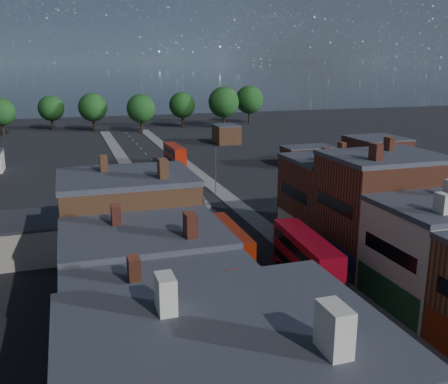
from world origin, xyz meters
TOP-DOWN VIEW (x-y plane):
  - pavement_west at (-6.50, 50.00)m, footprint 3.00×200.00m
  - pavement_east at (6.50, 50.00)m, footprint 3.00×200.00m
  - lamp_post_2 at (-5.20, 30.00)m, footprint 0.25×0.70m
  - lamp_post_3 at (5.20, 60.00)m, footprint 0.25×0.70m
  - bus_0 at (-2.83, 28.77)m, footprint 2.95×11.22m
  - bus_1 at (3.50, 22.32)m, footprint 3.70×12.39m
  - bus_2 at (3.50, 85.58)m, footprint 3.05×11.17m
  - car_1 at (3.39, 6.59)m, footprint 1.72×3.82m
  - car_2 at (-1.27, 33.17)m, footprint 2.34×4.66m
  - car_3 at (1.23, 53.42)m, footprint 1.49×3.66m
  - ped_1 at (-5.80, 7.55)m, footprint 0.84×0.56m
  - ped_3 at (7.24, 20.25)m, footprint 0.57×1.07m

SIDE VIEW (x-z plane):
  - pavement_west at x=-6.50m, z-range 0.00..0.12m
  - pavement_east at x=6.50m, z-range 0.00..0.12m
  - car_3 at x=1.23m, z-range 0.00..1.06m
  - car_1 at x=3.39m, z-range 0.00..1.22m
  - car_2 at x=-1.27m, z-range 0.00..1.27m
  - ped_1 at x=-5.80m, z-range 0.12..1.71m
  - ped_3 at x=7.24m, z-range 0.12..1.87m
  - bus_2 at x=3.50m, z-range 0.19..4.98m
  - bus_0 at x=-2.83m, z-range 0.19..5.02m
  - bus_1 at x=3.50m, z-range 0.21..5.49m
  - lamp_post_2 at x=-5.20m, z-range 0.64..8.77m
  - lamp_post_3 at x=5.20m, z-range 0.64..8.77m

